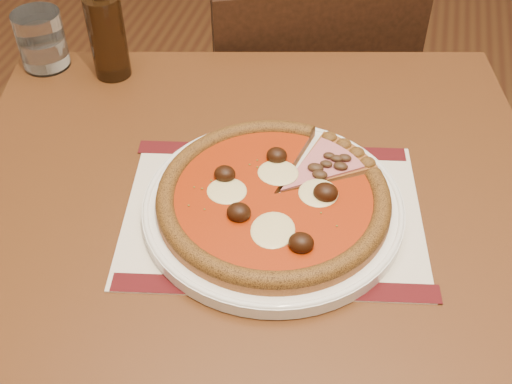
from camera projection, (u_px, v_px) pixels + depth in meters
table at (253, 269)px, 0.89m from camera, size 0.97×0.97×0.75m
chair_far at (302, 119)px, 1.42m from camera, size 0.52×0.52×0.83m
placemat at (273, 213)px, 0.83m from camera, size 0.43×0.34×0.00m
plate at (273, 207)px, 0.82m from camera, size 0.33×0.33×0.02m
pizza at (273, 196)px, 0.81m from camera, size 0.30×0.30×0.04m
ham_slice at (332, 167)px, 0.85m from camera, size 0.12×0.14×0.02m
water_glass at (41, 40)px, 1.05m from camera, size 0.09×0.09×0.09m
bottle at (107, 32)px, 1.01m from camera, size 0.06×0.06×0.20m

